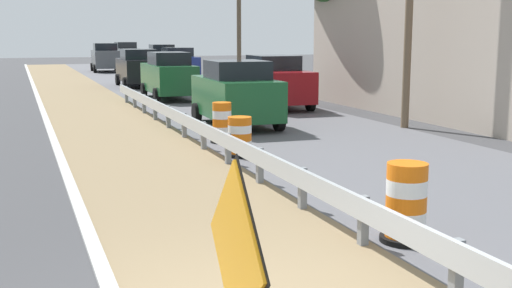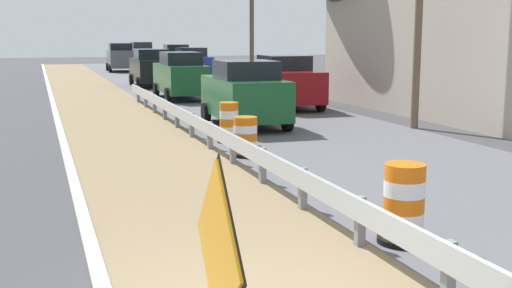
{
  "view_description": "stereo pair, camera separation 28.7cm",
  "coord_description": "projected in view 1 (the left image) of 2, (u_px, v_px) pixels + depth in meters",
  "views": [
    {
      "loc": [
        -2.14,
        -5.9,
        2.88
      ],
      "look_at": [
        1.46,
        3.75,
        1.12
      ],
      "focal_mm": 44.82,
      "sensor_mm": 36.0,
      "label": 1
    },
    {
      "loc": [
        -1.87,
        -5.99,
        2.88
      ],
      "look_at": [
        1.46,
        3.75,
        1.12
      ],
      "focal_mm": 44.82,
      "sensor_mm": 36.0,
      "label": 2
    }
  ],
  "objects": [
    {
      "name": "guardrail_median",
      "position": [
        359.0,
        209.0,
        8.76
      ],
      "size": [
        0.18,
        42.26,
        0.71
      ],
      "color": "#ADB2B7",
      "rests_on": "ground"
    },
    {
      "name": "warning_sign_diamond",
      "position": [
        236.0,
        259.0,
        5.29
      ],
      "size": [
        0.11,
        1.62,
        1.94
      ],
      "rotation": [
        0.0,
        0.0,
        3.1
      ],
      "color": "black",
      "rests_on": "ground"
    },
    {
      "name": "traffic_barrel_nearest",
      "position": [
        406.0,
        206.0,
        8.93
      ],
      "size": [
        0.71,
        0.71,
        1.13
      ],
      "color": "orange",
      "rests_on": "ground"
    },
    {
      "name": "traffic_barrel_close",
      "position": [
        240.0,
        139.0,
        15.27
      ],
      "size": [
        0.71,
        0.71,
        0.95
      ],
      "color": "orange",
      "rests_on": "ground"
    },
    {
      "name": "traffic_barrel_mid",
      "position": [
        222.0,
        124.0,
        17.21
      ],
      "size": [
        0.64,
        0.64,
        1.09
      ],
      "color": "orange",
      "rests_on": "ground"
    },
    {
      "name": "car_lead_near_lane",
      "position": [
        169.0,
        76.0,
        28.83
      ],
      "size": [
        1.98,
        4.53,
        2.11
      ],
      "rotation": [
        0.0,
        0.0,
        1.56
      ],
      "color": "#195128",
      "rests_on": "ground"
    },
    {
      "name": "car_trailing_near_lane",
      "position": [
        126.0,
        54.0,
        59.15
      ],
      "size": [
        2.17,
        4.66,
        2.2
      ],
      "rotation": [
        0.0,
        0.0,
        -1.56
      ],
      "color": "#4C5156",
      "rests_on": "ground"
    },
    {
      "name": "car_lead_far_lane",
      "position": [
        236.0,
        94.0,
        20.14
      ],
      "size": [
        2.21,
        4.24,
        2.09
      ],
      "rotation": [
        0.0,
        0.0,
        1.54
      ],
      "color": "#195128",
      "rests_on": "ground"
    },
    {
      "name": "car_mid_far_lane",
      "position": [
        162.0,
        60.0,
        46.27
      ],
      "size": [
        2.08,
        4.23,
        2.18
      ],
      "rotation": [
        0.0,
        0.0,
        -1.61
      ],
      "color": "black",
      "rests_on": "ground"
    },
    {
      "name": "car_trailing_far_lane",
      "position": [
        105.0,
        57.0,
        50.19
      ],
      "size": [
        2.21,
        4.3,
        2.22
      ],
      "rotation": [
        0.0,
        0.0,
        1.54
      ],
      "color": "#4C5156",
      "rests_on": "ground"
    },
    {
      "name": "car_distant_a",
      "position": [
        275.0,
        82.0,
        25.32
      ],
      "size": [
        2.2,
        4.5,
        2.07
      ],
      "rotation": [
        0.0,
        0.0,
        -1.61
      ],
      "color": "maroon",
      "rests_on": "ground"
    },
    {
      "name": "car_distant_b",
      "position": [
        138.0,
        68.0,
        35.68
      ],
      "size": [
        2.22,
        4.58,
        2.09
      ],
      "rotation": [
        0.0,
        0.0,
        1.55
      ],
      "color": "black",
      "rests_on": "ground"
    },
    {
      "name": "car_distant_c",
      "position": [
        178.0,
        64.0,
        41.1
      ],
      "size": [
        2.1,
        4.42,
        2.07
      ],
      "rotation": [
        0.0,
        0.0,
        -1.58
      ],
      "color": "navy",
      "rests_on": "ground"
    },
    {
      "name": "roadside_shop_near",
      "position": [
        509.0,
        24.0,
        22.9
      ],
      "size": [
        8.52,
        15.85,
        6.49
      ],
      "color": "#AD9E8E",
      "rests_on": "ground"
    },
    {
      "name": "utility_pole_mid",
      "position": [
        239.0,
        7.0,
        34.26
      ],
      "size": [
        0.24,
        1.8,
        8.39
      ],
      "color": "brown",
      "rests_on": "ground"
    }
  ]
}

